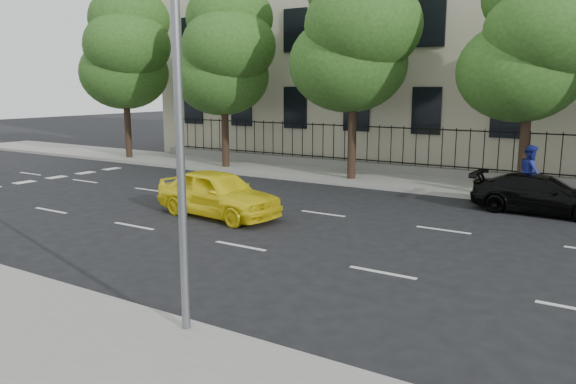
# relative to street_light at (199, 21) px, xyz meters

# --- Properties ---
(ground) EXTENTS (120.00, 120.00, 0.00)m
(ground) POSITION_rel_street_light_xyz_m (-2.50, 1.77, -5.15)
(ground) COLOR black
(ground) RESTS_ON ground
(near_sidewalk) EXTENTS (60.00, 4.00, 0.15)m
(near_sidewalk) POSITION_rel_street_light_xyz_m (-2.50, -2.23, -5.07)
(near_sidewalk) COLOR gray
(near_sidewalk) RESTS_ON ground
(far_sidewalk) EXTENTS (60.00, 4.00, 0.15)m
(far_sidewalk) POSITION_rel_street_light_xyz_m (-2.50, 15.77, -5.07)
(far_sidewalk) COLOR gray
(far_sidewalk) RESTS_ON ground
(lane_markings) EXTENTS (49.60, 4.62, 0.01)m
(lane_markings) POSITION_rel_street_light_xyz_m (-2.50, 6.52, -5.14)
(lane_markings) COLOR silver
(lane_markings) RESTS_ON ground
(crosswalk) EXTENTS (0.50, 12.10, 0.01)m
(crosswalk) POSITION_rel_street_light_xyz_m (-16.50, 6.37, -5.14)
(crosswalk) COLOR silver
(crosswalk) RESTS_ON ground
(iron_fence) EXTENTS (30.00, 0.50, 2.20)m
(iron_fence) POSITION_rel_street_light_xyz_m (-2.50, 17.47, -4.50)
(iron_fence) COLOR slate
(iron_fence) RESTS_ON far_sidewalk
(street_light) EXTENTS (0.25, 3.32, 8.05)m
(street_light) POSITION_rel_street_light_xyz_m (0.00, 0.00, 0.00)
(street_light) COLOR slate
(street_light) RESTS_ON near_sidewalk
(tree_a) EXTENTS (5.71, 5.31, 9.39)m
(tree_a) POSITION_rel_street_light_xyz_m (-18.46, 15.13, 0.98)
(tree_a) COLOR #382619
(tree_a) RESTS_ON far_sidewalk
(tree_b) EXTENTS (5.53, 5.12, 8.97)m
(tree_b) POSITION_rel_street_light_xyz_m (-11.46, 15.13, 0.69)
(tree_b) COLOR #382619
(tree_b) RESTS_ON far_sidewalk
(tree_c) EXTENTS (5.89, 5.50, 9.80)m
(tree_c) POSITION_rel_street_light_xyz_m (-4.46, 15.13, 1.26)
(tree_c) COLOR #382619
(tree_c) RESTS_ON far_sidewalk
(tree_d) EXTENTS (5.34, 4.94, 8.84)m
(tree_d) POSITION_rel_street_light_xyz_m (2.54, 15.13, 0.69)
(tree_d) COLOR #382619
(tree_d) RESTS_ON far_sidewalk
(yellow_taxi) EXTENTS (4.62, 2.30, 1.51)m
(yellow_taxi) POSITION_rel_street_light_xyz_m (-5.18, 6.65, -4.39)
(yellow_taxi) COLOR yellow
(yellow_taxi) RESTS_ON ground
(black_sedan) EXTENTS (4.45, 1.91, 1.28)m
(black_sedan) POSITION_rel_street_light_xyz_m (3.52, 12.67, -4.51)
(black_sedan) COLOR black
(black_sedan) RESTS_ON ground
(pedestrian_far) EXTENTS (0.97, 1.11, 1.95)m
(pedestrian_far) POSITION_rel_street_light_xyz_m (2.91, 14.17, -4.03)
(pedestrian_far) COLOR navy
(pedestrian_far) RESTS_ON far_sidewalk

